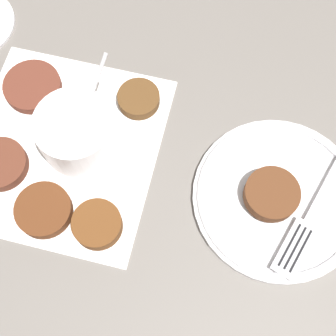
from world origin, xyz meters
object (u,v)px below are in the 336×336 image
(sauce_bowl, at_px, (78,131))
(fork, at_px, (309,222))
(serving_plate, at_px, (278,197))
(fritter_on_plate, at_px, (272,194))

(sauce_bowl, height_order, fork, sauce_bowl)
(sauce_bowl, bearing_deg, fork, -90.68)
(fork, bearing_deg, serving_plate, 64.59)
(serving_plate, bearing_deg, fritter_on_plate, 117.96)
(sauce_bowl, xyz_separation_m, fork, (-0.00, -0.30, -0.01))
(serving_plate, height_order, fritter_on_plate, fritter_on_plate)
(serving_plate, xyz_separation_m, fork, (-0.02, -0.04, 0.01))
(fritter_on_plate, bearing_deg, fork, -105.54)
(sauce_bowl, relative_size, fork, 0.65)
(fritter_on_plate, bearing_deg, sauce_bowl, 92.48)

